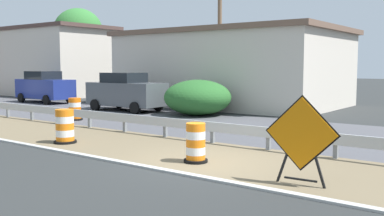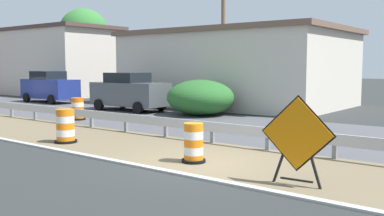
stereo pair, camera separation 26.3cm
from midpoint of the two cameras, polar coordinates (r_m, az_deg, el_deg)
name	(u,v)px [view 2 (the right image)]	position (r m, az deg, el deg)	size (l,w,h in m)	color
ground_plane	(200,163)	(11.65, 1.71, -7.16)	(160.00, 160.00, 0.00)	#2B2D2D
median_dirt_strip	(218,158)	(12.30, 3.98, -6.47)	(4.04, 120.00, 0.01)	#706047
far_lane_asphalt	(302,133)	(17.24, 14.52, -3.17)	(7.31, 120.00, 0.00)	#4C4C51
curb_near_edge	(168,172)	(10.65, -2.44, -8.36)	(0.20, 120.00, 0.11)	#ADADA8
guardrail_median	(299,137)	(13.01, 14.30, -3.67)	(0.18, 53.28, 0.71)	#ADB2B7
warning_sign_diamond	(297,137)	(9.60, 14.28, -3.68)	(0.16, 1.63, 1.95)	black
traffic_barrel_nearest	(194,145)	(11.65, 0.85, -4.79)	(0.64, 0.64, 1.05)	orange
traffic_barrel_close	(65,127)	(15.14, -15.65, -2.45)	(0.74, 0.74, 1.12)	orange
traffic_barrel_mid	(78,110)	(21.34, -14.29, -0.24)	(0.71, 0.71, 1.05)	orange
car_mid_far_lane	(50,87)	(31.96, -17.79, 2.64)	(2.11, 4.61, 2.17)	navy
car_distant_a	(130,92)	(25.18, -7.83, 2.13)	(2.20, 4.70, 2.16)	#4C5156
roadside_shop_near	(237,68)	(28.71, 6.10, 5.20)	(9.11, 13.80, 4.78)	beige
roadside_shop_far	(40,62)	(42.33, -18.96, 5.72)	(6.37, 16.44, 5.80)	beige
utility_pole_near	(223,35)	(25.77, 4.37, 9.39)	(0.24, 1.80, 8.27)	brown
bush_roadside	(200,97)	(22.62, 1.43, 1.38)	(3.48, 3.48, 1.84)	#286028
tree_roadside	(84,30)	(38.98, -13.70, 9.77)	(4.01, 4.01, 7.37)	brown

